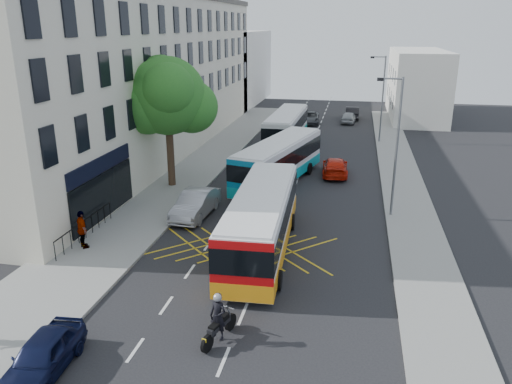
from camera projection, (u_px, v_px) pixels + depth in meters
The scene contains 21 objects.
ground at pixel (243, 314), 19.69m from camera, with size 120.00×120.00×0.00m, color black.
pavement_left at pixel (172, 185), 35.18m from camera, with size 5.00×70.00×0.15m, color gray.
pavement_right at pixel (407, 200), 32.22m from camera, with size 3.00×70.00×0.15m, color gray.
terrace_main at pixel (146, 75), 42.90m from camera, with size 8.30×45.00×13.50m.
terrace_far at pixel (232, 68), 71.83m from camera, with size 8.00×20.00×10.00m, color silver.
building_right at pixel (416, 84), 61.00m from camera, with size 6.00×18.00×8.00m, color silver.
street_tree at pixel (167, 97), 33.18m from camera, with size 6.30×5.70×8.80m.
lamp_near at pixel (395, 141), 28.22m from camera, with size 1.45×0.15×8.00m.
lamp_far at pixel (382, 95), 46.82m from camera, with size 1.45×0.15×8.00m.
railings at pixel (85, 228), 26.18m from camera, with size 0.08×5.60×1.14m, color black, non-canonical shape.
bus_near at pixel (262, 221), 24.61m from camera, with size 3.13×11.26×3.14m.
bus_mid at pixel (279, 161), 35.50m from camera, with size 5.12×11.30×3.10m.
bus_far at pixel (286, 128), 46.89m from camera, with size 2.97×11.15×3.12m.
motorbike at pixel (218, 319), 17.73m from camera, with size 0.86×2.11×1.93m.
parked_car_blue at pixel (42, 356), 16.15m from camera, with size 1.54×3.82×1.30m, color black.
parked_car_silver at pixel (196, 204), 29.51m from camera, with size 1.63×4.68×1.54m, color #A2A3A9.
red_hatchback at pixel (335, 167), 37.70m from camera, with size 1.86×4.56×1.32m, color red.
distant_car_grey at pixel (309, 118), 57.58m from camera, with size 2.17×4.70×1.31m, color #3A3D41.
distant_car_silver at pixel (349, 117), 57.81m from camera, with size 1.56×3.87×1.32m, color #9EA1A5.
distant_car_dark at pixel (352, 113), 60.42m from camera, with size 1.54×4.43×1.46m, color black.
pedestrian_far at pixel (82, 230), 24.88m from camera, with size 1.15×0.48×1.97m, color gray.
Camera 1 is at (3.86, -16.70, 10.83)m, focal length 35.00 mm.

